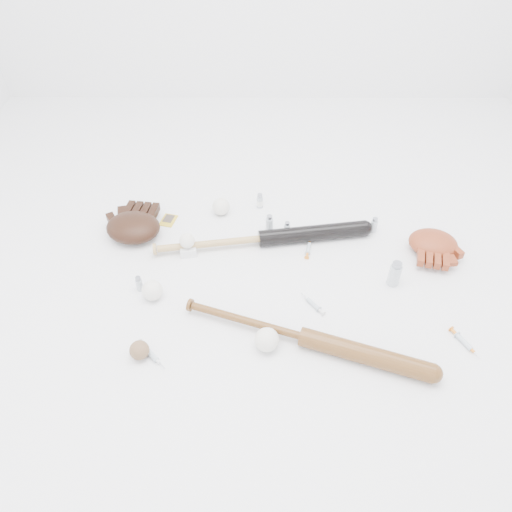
{
  "coord_description": "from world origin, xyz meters",
  "views": [
    {
      "loc": [
        -0.0,
        -1.35,
        1.37
      ],
      "look_at": [
        -0.01,
        0.04,
        0.06
      ],
      "focal_mm": 35.0,
      "sensor_mm": 36.0,
      "label": 1
    }
  ],
  "objects_px": {
    "glove_dark": "(133,227)",
    "pedestal": "(188,250)",
    "bat_dark": "(261,238)",
    "bat_wood": "(303,337)"
  },
  "relations": [
    {
      "from": "bat_wood",
      "to": "pedestal",
      "type": "distance_m",
      "value": 0.62
    },
    {
      "from": "bat_dark",
      "to": "pedestal",
      "type": "relative_size",
      "value": 14.55
    },
    {
      "from": "glove_dark",
      "to": "pedestal",
      "type": "distance_m",
      "value": 0.26
    },
    {
      "from": "pedestal",
      "to": "glove_dark",
      "type": "bearing_deg",
      "value": 156.37
    },
    {
      "from": "bat_wood",
      "to": "glove_dark",
      "type": "distance_m",
      "value": 0.86
    },
    {
      "from": "glove_dark",
      "to": "bat_dark",
      "type": "bearing_deg",
      "value": 2.43
    },
    {
      "from": "bat_dark",
      "to": "glove_dark",
      "type": "distance_m",
      "value": 0.53
    },
    {
      "from": "glove_dark",
      "to": "pedestal",
      "type": "height_order",
      "value": "glove_dark"
    },
    {
      "from": "bat_dark",
      "to": "pedestal",
      "type": "bearing_deg",
      "value": -179.09
    },
    {
      "from": "bat_dark",
      "to": "glove_dark",
      "type": "relative_size",
      "value": 3.45
    }
  ]
}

